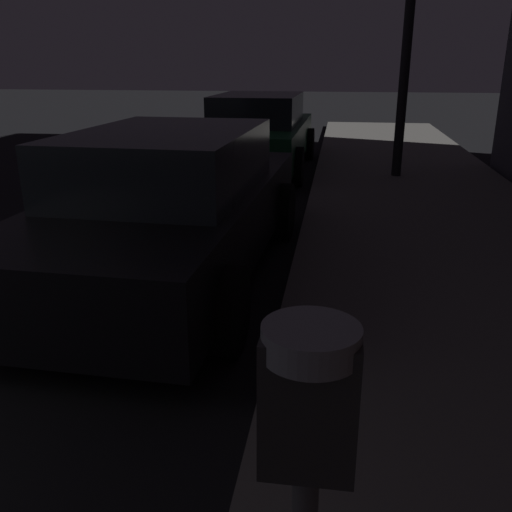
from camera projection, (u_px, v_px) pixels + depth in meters
name	position (u px, v px, depth m)	size (l,w,h in m)	color
parking_meter	(306.00, 476.00, 1.14)	(0.19, 0.19, 1.40)	#59595B
car_black	(172.00, 206.00, 5.27)	(2.10, 4.62, 1.43)	black
car_green	(259.00, 133.00, 10.64)	(2.01, 4.52, 1.43)	#19592D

